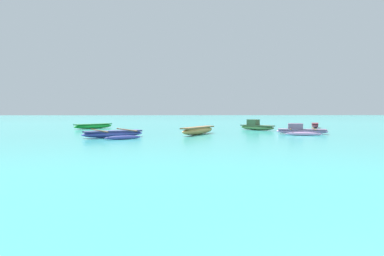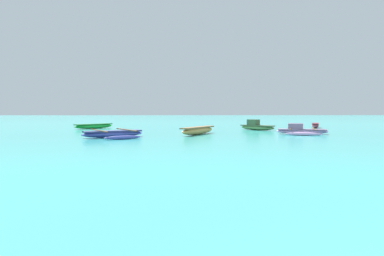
% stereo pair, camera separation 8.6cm
% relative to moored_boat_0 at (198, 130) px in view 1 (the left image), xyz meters
% --- Properties ---
extents(moored_boat_0, '(2.53, 3.90, 0.48)m').
position_rel_moored_boat_0_xyz_m(moored_boat_0, '(0.00, 0.00, 0.00)').
color(moored_boat_0, '#E59B51').
rests_on(moored_boat_0, ground_plane).
extents(moored_boat_1, '(3.41, 3.97, 0.44)m').
position_rel_moored_boat_0_xyz_m(moored_boat_1, '(-4.88, -2.16, -0.06)').
color(moored_boat_1, '#4F50B1').
rests_on(moored_boat_1, ground_plane).
extents(moored_boat_2, '(2.90, 3.20, 0.40)m').
position_rel_moored_boat_0_xyz_m(moored_boat_2, '(-8.29, 7.46, -0.04)').
color(moored_boat_2, green).
rests_on(moored_boat_2, ground_plane).
extents(moored_boat_3, '(1.57, 2.74, 0.42)m').
position_rel_moored_boat_0_xyz_m(moored_boat_3, '(10.73, 8.04, -0.03)').
color(moored_boat_3, '#B5374A').
rests_on(moored_boat_3, ground_plane).
extents(moored_boat_4, '(2.51, 2.66, 0.82)m').
position_rel_moored_boat_0_xyz_m(moored_boat_4, '(4.78, 4.72, 0.02)').
color(moored_boat_4, '#698C4D').
rests_on(moored_boat_4, ground_plane).
extents(moored_boat_5, '(3.29, 3.48, 0.68)m').
position_rel_moored_boat_0_xyz_m(moored_boat_5, '(6.57, 0.13, -0.04)').
color(moored_boat_5, '#E6A1DC').
rests_on(moored_boat_5, ground_plane).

